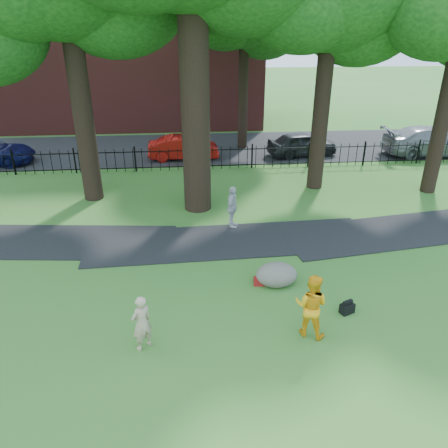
{
  "coord_description": "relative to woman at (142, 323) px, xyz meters",
  "views": [
    {
      "loc": [
        -0.41,
        -9.72,
        7.25
      ],
      "look_at": [
        0.64,
        2.0,
        1.61
      ],
      "focal_mm": 35.0,
      "sensor_mm": 36.0,
      "label": 1
    }
  ],
  "objects": [
    {
      "name": "ground",
      "position": [
        1.61,
        1.36,
        -0.73
      ],
      "size": [
        120.0,
        120.0,
        0.0
      ],
      "primitive_type": "plane",
      "color": "#2F6D26",
      "rests_on": "ground"
    },
    {
      "name": "footpath",
      "position": [
        2.61,
        5.26,
        -0.73
      ],
      "size": [
        36.07,
        3.85,
        0.03
      ],
      "primitive_type": "cube",
      "rotation": [
        0.0,
        0.0,
        0.03
      ],
      "color": "black",
      "rests_on": "ground"
    },
    {
      "name": "street",
      "position": [
        1.61,
        17.36,
        -0.73
      ],
      "size": [
        80.0,
        7.0,
        0.02
      ],
      "primitive_type": "cube",
      "color": "black",
      "rests_on": "ground"
    },
    {
      "name": "iron_fence",
      "position": [
        1.61,
        13.36,
        -0.13
      ],
      "size": [
        44.0,
        0.04,
        1.2
      ],
      "color": "black",
      "rests_on": "ground"
    },
    {
      "name": "brick_building",
      "position": [
        -2.39,
        25.36,
        5.27
      ],
      "size": [
        18.0,
        8.0,
        12.0
      ],
      "primitive_type": "cube",
      "color": "maroon",
      "rests_on": "ground"
    },
    {
      "name": "woman",
      "position": [
        0.0,
        0.0,
        0.0
      ],
      "size": [
        0.63,
        0.61,
        1.46
      ],
      "primitive_type": "imported",
      "rotation": [
        0.0,
        0.0,
        3.83
      ],
      "color": "tan",
      "rests_on": "ground"
    },
    {
      "name": "man",
      "position": [
        4.09,
        0.15,
        0.12
      ],
      "size": [
        1.03,
        0.96,
        1.7
      ],
      "primitive_type": "imported",
      "rotation": [
        0.0,
        0.0,
        2.64
      ],
      "color": "#F3A214",
      "rests_on": "ground"
    },
    {
      "name": "pedestrian",
      "position": [
        2.82,
        6.4,
        0.08
      ],
      "size": [
        0.7,
        1.03,
        1.62
      ],
      "primitive_type": "imported",
      "rotation": [
        0.0,
        0.0,
        1.22
      ],
      "color": "#B4B5BA",
      "rests_on": "ground"
    },
    {
      "name": "boulder",
      "position": [
        3.73,
        2.47,
        -0.37
      ],
      "size": [
        1.46,
        1.26,
        0.72
      ],
      "primitive_type": "ellipsoid",
      "rotation": [
        0.0,
        0.0,
        -0.32
      ],
      "color": "slate",
      "rests_on": "ground"
    },
    {
      "name": "backpack",
      "position": [
        5.34,
        0.88,
        -0.59
      ],
      "size": [
        0.43,
        0.36,
        0.28
      ],
      "primitive_type": "cube",
      "rotation": [
        0.0,
        0.0,
        0.42
      ],
      "color": "black",
      "rests_on": "ground"
    },
    {
      "name": "red_bag",
      "position": [
        3.22,
        2.44,
        -0.61
      ],
      "size": [
        0.35,
        0.23,
        0.23
      ],
      "primitive_type": "cube",
      "rotation": [
        0.0,
        0.0,
        -0.05
      ],
      "color": "maroon",
      "rests_on": "ground"
    },
    {
      "name": "red_sedan",
      "position": [
        1.06,
        15.31,
        -0.1
      ],
      "size": [
        3.87,
        1.39,
        1.27
      ],
      "primitive_type": "imported",
      "rotation": [
        0.0,
        0.0,
        1.58
      ],
      "color": "#A8120C",
      "rests_on": "ground"
    },
    {
      "name": "grey_car",
      "position": [
        7.77,
        15.38,
        -0.06
      ],
      "size": [
        4.13,
        2.21,
        1.34
      ],
      "primitive_type": "imported",
      "rotation": [
        0.0,
        0.0,
        1.74
      ],
      "color": "black",
      "rests_on": "ground"
    },
    {
      "name": "silver_car",
      "position": [
        15.09,
        14.86,
        0.06
      ],
      "size": [
        5.48,
        2.27,
        1.58
      ],
      "primitive_type": "imported",
      "rotation": [
        0.0,
        0.0,
        1.58
      ],
      "color": "gray",
      "rests_on": "ground"
    }
  ]
}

